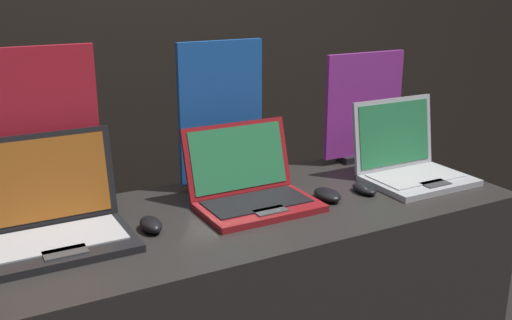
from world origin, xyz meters
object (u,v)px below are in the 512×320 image
Objects in this scene: promo_stand_middle at (221,118)px; laptop_back at (409,162)px; laptop_front at (53,218)px; promo_stand_back at (363,110)px; mouse_front at (151,225)px; mouse_middle at (327,195)px; laptop_middle at (250,187)px; promo_stand_front at (36,141)px; mouse_back at (364,189)px.

promo_stand_middle reaches higher than laptop_back.
laptop_front is 0.63m from promo_stand_middle.
promo_stand_back reaches higher than laptop_back.
mouse_front is 0.24× the size of promo_stand_back.
promo_stand_back is at bearing 90.00° from laptop_back.
laptop_front is 0.26m from mouse_front.
promo_stand_middle reaches higher than mouse_middle.
mouse_front is 0.28× the size of laptop_middle.
mouse_middle is at bearing -19.07° from laptop_middle.
mouse_front is 0.93m from laptop_back.
laptop_middle is at bearing -16.35° from promo_stand_front.
promo_stand_middle is (0.33, 0.25, 0.21)m from mouse_front.
laptop_back is 0.84× the size of promo_stand_back.
promo_stand_middle is at bearing 157.44° from laptop_back.
mouse_front is at bearing -14.51° from laptop_front.
mouse_front is 0.39m from promo_stand_front.
laptop_front is at bearing -170.44° from promo_stand_back.
laptop_back is (1.18, -0.21, -0.18)m from promo_stand_front.
laptop_front is at bearing -90.00° from promo_stand_front.
mouse_middle is at bearing -50.68° from promo_stand_middle.
laptop_back is (1.18, -0.06, -0.00)m from laptop_front.
laptop_middle reaches higher than mouse_back.
laptop_front is at bearing 178.32° from laptop_middle.
promo_stand_front is at bearing 169.67° from laptop_back.
laptop_front is 1.11× the size of laptop_back.
mouse_back is (-0.22, -0.04, -0.05)m from laptop_back.
laptop_back is at bearing 5.60° from mouse_middle.
laptop_front is 1.20m from promo_stand_back.
laptop_middle reaches higher than mouse_front.
mouse_back is (0.95, -0.10, -0.05)m from laptop_front.
laptop_front is 0.76× the size of promo_stand_front.
promo_stand_middle is at bearing 129.32° from mouse_middle.
mouse_front is 0.29× the size of laptop_back.
laptop_front is 3.73× the size of mouse_back.
promo_stand_middle is at bearing 90.00° from laptop_middle.
promo_stand_front reaches higher than promo_stand_middle.
promo_stand_back is (0.22, 0.30, 0.18)m from mouse_back.
laptop_front is 3.42× the size of mouse_middle.
promo_stand_front reaches higher than laptop_back.
promo_stand_front is at bearing 163.65° from laptop_middle.
promo_stand_front is 4.88× the size of mouse_back.
mouse_front is 0.57m from mouse_middle.
promo_stand_front is 1.21m from laptop_back.
laptop_middle is at bearing -1.68° from laptop_front.
laptop_front is 0.58m from laptop_middle.
laptop_front is 0.23m from promo_stand_front.
laptop_middle is at bearing 7.89° from mouse_front.
promo_stand_middle reaches higher than laptop_front.
promo_stand_middle is 0.60m from promo_stand_back.
laptop_front reaches higher than laptop_middle.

